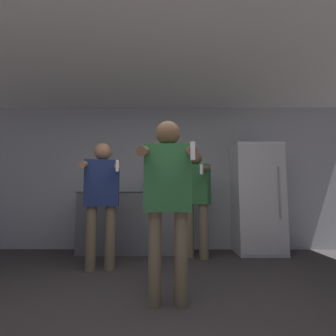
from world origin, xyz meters
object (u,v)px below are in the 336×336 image
(bottle_dark_rum, at_px, (147,185))
(bottle_tall_gin, at_px, (92,184))
(bottle_green_wine, at_px, (157,186))
(person_man_side, at_px, (102,194))
(bottle_amber_bourbon, at_px, (164,187))
(person_woman_foreground, at_px, (168,190))
(refrigerator, at_px, (257,198))
(person_spectator_back, at_px, (196,197))

(bottle_dark_rum, bearing_deg, bottle_tall_gin, 180.00)
(bottle_green_wine, bearing_deg, person_man_side, -121.77)
(bottle_green_wine, bearing_deg, bottle_amber_bourbon, 0.00)
(bottle_tall_gin, xyz_separation_m, person_woman_foreground, (1.32, -2.15, -0.15))
(bottle_tall_gin, bearing_deg, person_man_side, -66.94)
(person_woman_foreground, bearing_deg, person_man_side, 129.04)
(refrigerator, bearing_deg, person_spectator_back, -161.93)
(person_woman_foreground, height_order, person_man_side, person_man_side)
(bottle_amber_bourbon, relative_size, person_man_side, 0.13)
(bottle_green_wine, bearing_deg, refrigerator, -3.52)
(person_man_side, bearing_deg, refrigerator, 22.71)
(bottle_dark_rum, relative_size, person_man_side, 0.20)
(refrigerator, distance_m, bottle_dark_rum, 1.86)
(bottle_tall_gin, distance_m, person_woman_foreground, 2.53)
(bottle_dark_rum, bearing_deg, refrigerator, -3.18)
(bottle_amber_bourbon, distance_m, person_woman_foreground, 2.15)
(person_spectator_back, bearing_deg, bottle_tall_gin, 165.69)
(bottle_dark_rum, bearing_deg, person_woman_foreground, -80.09)
(refrigerator, relative_size, person_spectator_back, 1.11)
(refrigerator, height_order, bottle_green_wine, refrigerator)
(bottle_amber_bourbon, distance_m, person_spectator_back, 0.69)
(refrigerator, relative_size, bottle_amber_bourbon, 8.35)
(bottle_dark_rum, height_order, person_spectator_back, person_spectator_back)
(person_man_side, bearing_deg, person_spectator_back, 26.28)
(bottle_amber_bourbon, bearing_deg, person_man_side, -125.84)
(bottle_dark_rum, bearing_deg, bottle_amber_bourbon, 0.00)
(person_woman_foreground, distance_m, person_man_side, 1.37)
(person_spectator_back, bearing_deg, bottle_green_wine, 144.18)
(bottle_tall_gin, height_order, person_woman_foreground, person_woman_foreground)
(bottle_dark_rum, xyz_separation_m, bottle_tall_gin, (-0.95, 0.00, 0.02))
(bottle_amber_bourbon, bearing_deg, bottle_dark_rum, 180.00)
(bottle_dark_rum, distance_m, person_man_side, 1.20)
(bottle_dark_rum, xyz_separation_m, person_woman_foreground, (0.38, -2.15, -0.13))
(bottle_amber_bourbon, bearing_deg, person_woman_foreground, -87.70)
(bottle_dark_rum, height_order, person_woman_foreground, person_woman_foreground)
(person_woman_foreground, bearing_deg, refrigerator, 54.31)
(bottle_dark_rum, xyz_separation_m, person_spectator_back, (0.79, -0.44, -0.21))
(bottle_tall_gin, distance_m, person_man_side, 1.19)
(refrigerator, distance_m, bottle_tall_gin, 2.81)
(bottle_dark_rum, distance_m, bottle_amber_bourbon, 0.29)
(bottle_tall_gin, distance_m, person_spectator_back, 1.81)
(refrigerator, xyz_separation_m, bottle_dark_rum, (-1.84, 0.10, 0.23))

